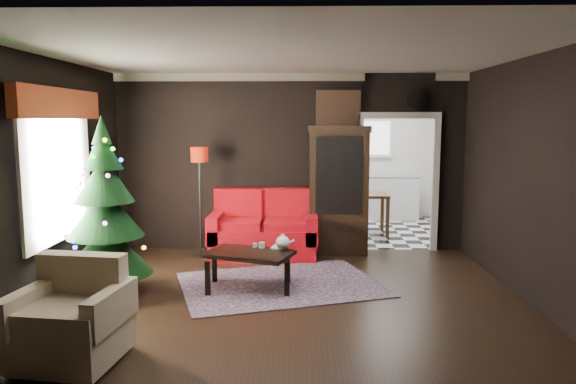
{
  "coord_description": "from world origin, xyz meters",
  "views": [
    {
      "loc": [
        0.15,
        -6.05,
        2.09
      ],
      "look_at": [
        0.0,
        0.9,
        1.15
      ],
      "focal_mm": 33.66,
      "sensor_mm": 36.0,
      "label": 1
    }
  ],
  "objects_px": {
    "teapot": "(283,242)",
    "christmas_tree": "(105,208)",
    "loveseat": "(264,224)",
    "curio_cabinet": "(338,193)",
    "coffee_table": "(249,270)",
    "wall_clock": "(416,100)",
    "kitchen_table": "(368,214)",
    "floor_lamp": "(200,203)",
    "armchair": "(70,312)"
  },
  "relations": [
    {
      "from": "teapot",
      "to": "christmas_tree",
      "type": "bearing_deg",
      "value": -170.25
    },
    {
      "from": "loveseat",
      "to": "curio_cabinet",
      "type": "distance_m",
      "value": 1.25
    },
    {
      "from": "coffee_table",
      "to": "wall_clock",
      "type": "relative_size",
      "value": 3.2
    },
    {
      "from": "curio_cabinet",
      "to": "kitchen_table",
      "type": "relative_size",
      "value": 2.53
    },
    {
      "from": "christmas_tree",
      "to": "loveseat",
      "type": "bearing_deg",
      "value": 47.21
    },
    {
      "from": "loveseat",
      "to": "wall_clock",
      "type": "bearing_deg",
      "value": 9.66
    },
    {
      "from": "floor_lamp",
      "to": "armchair",
      "type": "height_order",
      "value": "floor_lamp"
    },
    {
      "from": "christmas_tree",
      "to": "teapot",
      "type": "bearing_deg",
      "value": 9.75
    },
    {
      "from": "loveseat",
      "to": "kitchen_table",
      "type": "xyz_separation_m",
      "value": [
        1.8,
        1.65,
        -0.12
      ]
    },
    {
      "from": "wall_clock",
      "to": "loveseat",
      "type": "bearing_deg",
      "value": -170.34
    },
    {
      "from": "armchair",
      "to": "teapot",
      "type": "relative_size",
      "value": 4.28
    },
    {
      "from": "christmas_tree",
      "to": "armchair",
      "type": "relative_size",
      "value": 2.37
    },
    {
      "from": "christmas_tree",
      "to": "teapot",
      "type": "height_order",
      "value": "christmas_tree"
    },
    {
      "from": "armchair",
      "to": "teapot",
      "type": "height_order",
      "value": "armchair"
    },
    {
      "from": "wall_clock",
      "to": "curio_cabinet",
      "type": "bearing_deg",
      "value": -171.47
    },
    {
      "from": "armchair",
      "to": "wall_clock",
      "type": "distance_m",
      "value": 5.9
    },
    {
      "from": "christmas_tree",
      "to": "teapot",
      "type": "relative_size",
      "value": 10.16
    },
    {
      "from": "floor_lamp",
      "to": "kitchen_table",
      "type": "relative_size",
      "value": 2.25
    },
    {
      "from": "floor_lamp",
      "to": "kitchen_table",
      "type": "xyz_separation_m",
      "value": [
        2.76,
        1.66,
        -0.45
      ]
    },
    {
      "from": "christmas_tree",
      "to": "kitchen_table",
      "type": "distance_m",
      "value": 5.05
    },
    {
      "from": "armchair",
      "to": "teapot",
      "type": "distance_m",
      "value": 2.81
    },
    {
      "from": "armchair",
      "to": "kitchen_table",
      "type": "xyz_separation_m",
      "value": [
        3.2,
        5.38,
        -0.09
      ]
    },
    {
      "from": "curio_cabinet",
      "to": "teapot",
      "type": "height_order",
      "value": "curio_cabinet"
    },
    {
      "from": "armchair",
      "to": "wall_clock",
      "type": "xyz_separation_m",
      "value": [
        3.75,
        4.13,
        1.92
      ]
    },
    {
      "from": "loveseat",
      "to": "curio_cabinet",
      "type": "xyz_separation_m",
      "value": [
        1.15,
        0.22,
        0.45
      ]
    },
    {
      "from": "loveseat",
      "to": "wall_clock",
      "type": "xyz_separation_m",
      "value": [
        2.35,
        0.4,
        1.88
      ]
    },
    {
      "from": "teapot",
      "to": "floor_lamp",
      "type": "bearing_deg",
      "value": 130.73
    },
    {
      "from": "floor_lamp",
      "to": "christmas_tree",
      "type": "xyz_separation_m",
      "value": [
        -0.78,
        -1.88,
        0.22
      ]
    },
    {
      "from": "teapot",
      "to": "wall_clock",
      "type": "relative_size",
      "value": 0.63
    },
    {
      "from": "curio_cabinet",
      "to": "floor_lamp",
      "type": "height_order",
      "value": "curio_cabinet"
    },
    {
      "from": "curio_cabinet",
      "to": "kitchen_table",
      "type": "height_order",
      "value": "curio_cabinet"
    },
    {
      "from": "floor_lamp",
      "to": "teapot",
      "type": "distance_m",
      "value": 2.02
    },
    {
      "from": "floor_lamp",
      "to": "wall_clock",
      "type": "height_order",
      "value": "wall_clock"
    },
    {
      "from": "coffee_table",
      "to": "teapot",
      "type": "relative_size",
      "value": 5.11
    },
    {
      "from": "curio_cabinet",
      "to": "armchair",
      "type": "xyz_separation_m",
      "value": [
        -2.55,
        -3.95,
        -0.49
      ]
    },
    {
      "from": "coffee_table",
      "to": "kitchen_table",
      "type": "distance_m",
      "value": 3.79
    },
    {
      "from": "curio_cabinet",
      "to": "christmas_tree",
      "type": "xyz_separation_m",
      "value": [
        -2.89,
        -2.1,
        0.1
      ]
    },
    {
      "from": "floor_lamp",
      "to": "christmas_tree",
      "type": "relative_size",
      "value": 0.83
    },
    {
      "from": "loveseat",
      "to": "curio_cabinet",
      "type": "bearing_deg",
      "value": 10.83
    },
    {
      "from": "armchair",
      "to": "kitchen_table",
      "type": "height_order",
      "value": "armchair"
    },
    {
      "from": "wall_clock",
      "to": "armchair",
      "type": "bearing_deg",
      "value": -132.26
    },
    {
      "from": "curio_cabinet",
      "to": "coffee_table",
      "type": "distance_m",
      "value": 2.34
    },
    {
      "from": "kitchen_table",
      "to": "loveseat",
      "type": "bearing_deg",
      "value": -137.49
    },
    {
      "from": "floor_lamp",
      "to": "wall_clock",
      "type": "distance_m",
      "value": 3.68
    },
    {
      "from": "teapot",
      "to": "kitchen_table",
      "type": "xyz_separation_m",
      "value": [
        1.46,
        3.17,
        -0.19
      ]
    },
    {
      "from": "loveseat",
      "to": "teapot",
      "type": "xyz_separation_m",
      "value": [
        0.34,
        -1.52,
        0.07
      ]
    },
    {
      "from": "christmas_tree",
      "to": "armchair",
      "type": "xyz_separation_m",
      "value": [
        0.34,
        -1.85,
        -0.59
      ]
    },
    {
      "from": "coffee_table",
      "to": "kitchen_table",
      "type": "bearing_deg",
      "value": 60.52
    },
    {
      "from": "loveseat",
      "to": "coffee_table",
      "type": "relative_size",
      "value": 1.66
    },
    {
      "from": "loveseat",
      "to": "armchair",
      "type": "xyz_separation_m",
      "value": [
        -1.4,
        -3.73,
        -0.04
      ]
    }
  ]
}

